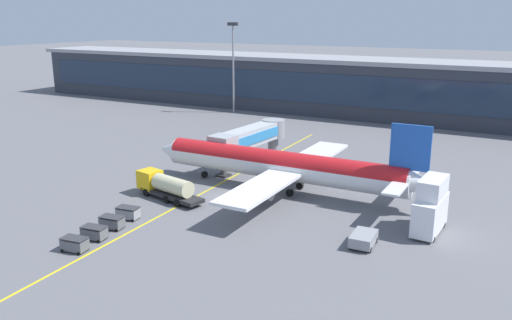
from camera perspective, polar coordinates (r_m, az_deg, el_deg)
The scene contains 13 objects.
ground_plane at distance 70.86m, azimuth -3.81°, elevation -4.08°, with size 700.00×700.00×0.00m, color slate.
apron_lead_in_line at distance 74.14m, azimuth -5.13°, elevation -3.21°, with size 0.30×80.00×0.01m, color yellow.
terminal_building at distance 129.22m, azimuth 14.77°, elevation 7.41°, with size 214.46×17.12×13.62m.
main_airliner at distance 72.44m, azimuth 2.95°, elevation -0.58°, with size 42.27×33.46×10.97m.
jet_bridge at distance 85.12m, azimuth -0.45°, elevation 2.54°, with size 5.02×18.14×6.37m.
fuel_tanker at distance 70.96m, azimuth -9.75°, elevation -2.75°, with size 11.08×4.67×3.25m.
pushback_tug at distance 57.34m, azimuth 11.55°, elevation -8.27°, with size 2.49×3.91×1.40m.
catering_lift at distance 61.89m, azimuth 18.35°, elevation -4.76°, with size 2.86×6.92×6.30m.
baggage_cart_0 at distance 58.11m, azimuth -19.00°, elevation -8.57°, with size 2.83×1.93×1.48m.
baggage_cart_1 at distance 60.37m, azimuth -17.08°, elevation -7.49°, with size 2.83×1.93×1.48m.
baggage_cart_2 at distance 62.71m, azimuth -15.30°, elevation -6.48°, with size 2.83×1.93×1.48m.
baggage_cart_3 at distance 65.12m, azimuth -13.66°, elevation -5.54°, with size 2.83×1.93×1.48m.
apron_light_mast_0 at distance 131.63m, azimuth -2.48°, elevation 10.71°, with size 2.80×0.50×21.97m.
Camera 1 is at (35.96, -56.35, 23.49)m, focal length 37.03 mm.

